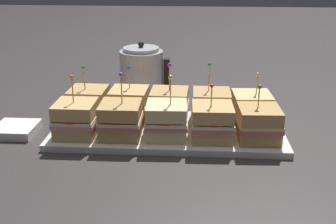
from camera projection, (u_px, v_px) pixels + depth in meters
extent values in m
plane|color=#383333|center=(168.00, 134.00, 1.16)|extent=(6.00, 6.00, 0.00)
cube|color=white|center=(168.00, 132.00, 1.16)|extent=(0.63, 0.27, 0.01)
cube|color=white|center=(168.00, 129.00, 1.16)|extent=(0.63, 0.27, 0.01)
cube|color=tan|center=(77.00, 129.00, 1.11)|extent=(0.10, 0.10, 0.03)
cube|color=tan|center=(76.00, 121.00, 1.10)|extent=(0.11, 0.11, 0.01)
cube|color=beige|center=(76.00, 118.00, 1.10)|extent=(0.11, 0.11, 0.01)
cylinder|color=red|center=(74.00, 118.00, 1.08)|extent=(0.07, 0.07, 0.00)
cube|color=tan|center=(75.00, 109.00, 1.09)|extent=(0.10, 0.10, 0.03)
cylinder|color=tan|center=(73.00, 91.00, 1.07)|extent=(0.00, 0.01, 0.08)
sphere|color=orange|center=(71.00, 77.00, 1.06)|extent=(0.01, 0.01, 0.01)
cube|color=tan|center=(121.00, 130.00, 1.10)|extent=(0.10, 0.10, 0.03)
cube|color=#B26B60|center=(121.00, 122.00, 1.09)|extent=(0.11, 0.11, 0.01)
cube|color=beige|center=(121.00, 119.00, 1.09)|extent=(0.11, 0.11, 0.01)
cylinder|color=red|center=(119.00, 119.00, 1.07)|extent=(0.06, 0.06, 0.00)
cube|color=tan|center=(120.00, 110.00, 1.08)|extent=(0.10, 0.10, 0.03)
cylinder|color=tan|center=(122.00, 91.00, 1.06)|extent=(0.00, 0.01, 0.09)
sphere|color=purple|center=(121.00, 74.00, 1.05)|extent=(0.01, 0.01, 0.01)
cube|color=beige|center=(167.00, 130.00, 1.10)|extent=(0.11, 0.11, 0.03)
cube|color=tan|center=(167.00, 123.00, 1.09)|extent=(0.11, 0.11, 0.01)
cube|color=beige|center=(167.00, 119.00, 1.09)|extent=(0.11, 0.11, 0.01)
cylinder|color=red|center=(166.00, 120.00, 1.07)|extent=(0.07, 0.07, 0.00)
cube|color=beige|center=(167.00, 110.00, 1.08)|extent=(0.11, 0.11, 0.03)
cylinder|color=tan|center=(170.00, 93.00, 1.06)|extent=(0.00, 0.01, 0.08)
sphere|color=yellow|center=(170.00, 77.00, 1.04)|extent=(0.01, 0.01, 0.01)
cube|color=tan|center=(212.00, 132.00, 1.09)|extent=(0.11, 0.11, 0.03)
cube|color=tan|center=(212.00, 124.00, 1.08)|extent=(0.11, 0.11, 0.01)
cube|color=beige|center=(212.00, 121.00, 1.08)|extent=(0.11, 0.11, 0.01)
cylinder|color=red|center=(213.00, 121.00, 1.06)|extent=(0.07, 0.07, 0.00)
cube|color=tan|center=(213.00, 112.00, 1.07)|extent=(0.11, 0.11, 0.03)
cylinder|color=tan|center=(211.00, 98.00, 1.04)|extent=(0.00, 0.00, 0.07)
sphere|color=red|center=(212.00, 86.00, 1.03)|extent=(0.01, 0.01, 0.01)
cube|color=tan|center=(258.00, 133.00, 1.08)|extent=(0.11, 0.11, 0.03)
cube|color=#B26B60|center=(259.00, 125.00, 1.07)|extent=(0.11, 0.11, 0.01)
cube|color=beige|center=(259.00, 122.00, 1.07)|extent=(0.11, 0.11, 0.01)
cube|color=tan|center=(259.00, 114.00, 1.06)|extent=(0.11, 0.11, 0.03)
cylinder|color=tan|center=(259.00, 99.00, 1.05)|extent=(0.00, 0.01, 0.07)
sphere|color=green|center=(260.00, 87.00, 1.04)|extent=(0.01, 0.01, 0.01)
cube|color=tan|center=(90.00, 113.00, 1.22)|extent=(0.11, 0.11, 0.03)
cube|color=#B26B60|center=(89.00, 106.00, 1.21)|extent=(0.11, 0.11, 0.01)
cube|color=beige|center=(89.00, 103.00, 1.21)|extent=(0.11, 0.11, 0.01)
cylinder|color=red|center=(87.00, 103.00, 1.19)|extent=(0.06, 0.06, 0.00)
cube|color=tan|center=(88.00, 94.00, 1.20)|extent=(0.11, 0.11, 0.03)
cylinder|color=tan|center=(84.00, 80.00, 1.18)|extent=(0.00, 0.01, 0.08)
sphere|color=green|center=(83.00, 67.00, 1.17)|extent=(0.01, 0.01, 0.01)
cube|color=tan|center=(130.00, 113.00, 1.21)|extent=(0.11, 0.11, 0.03)
cube|color=tan|center=(129.00, 106.00, 1.21)|extent=(0.11, 0.11, 0.01)
cube|color=beige|center=(129.00, 103.00, 1.20)|extent=(0.11, 0.11, 0.01)
cylinder|color=red|center=(128.00, 103.00, 1.18)|extent=(0.06, 0.06, 0.00)
cube|color=tan|center=(129.00, 95.00, 1.19)|extent=(0.11, 0.11, 0.03)
cylinder|color=tan|center=(129.00, 79.00, 1.19)|extent=(0.00, 0.00, 0.07)
sphere|color=blue|center=(129.00, 68.00, 1.18)|extent=(0.01, 0.01, 0.01)
cube|color=tan|center=(168.00, 115.00, 1.20)|extent=(0.11, 0.11, 0.03)
cube|color=tan|center=(168.00, 108.00, 1.20)|extent=(0.11, 0.11, 0.01)
cube|color=beige|center=(168.00, 105.00, 1.19)|extent=(0.11, 0.11, 0.01)
cylinder|color=red|center=(168.00, 105.00, 1.17)|extent=(0.08, 0.08, 0.00)
cube|color=tan|center=(168.00, 96.00, 1.18)|extent=(0.11, 0.11, 0.03)
cylinder|color=tan|center=(169.00, 79.00, 1.17)|extent=(0.00, 0.01, 0.08)
sphere|color=purple|center=(169.00, 65.00, 1.15)|extent=(0.01, 0.01, 0.01)
cube|color=tan|center=(211.00, 116.00, 1.19)|extent=(0.10, 0.10, 0.03)
cube|color=#B26B60|center=(211.00, 109.00, 1.19)|extent=(0.11, 0.11, 0.01)
cube|color=beige|center=(211.00, 106.00, 1.18)|extent=(0.11, 0.11, 0.01)
cylinder|color=red|center=(212.00, 106.00, 1.16)|extent=(0.08, 0.08, 0.00)
cube|color=tan|center=(212.00, 97.00, 1.17)|extent=(0.10, 0.10, 0.03)
cylinder|color=tan|center=(209.00, 79.00, 1.17)|extent=(0.00, 0.01, 0.09)
sphere|color=green|center=(209.00, 64.00, 1.15)|extent=(0.01, 0.01, 0.01)
cube|color=#DBB77A|center=(251.00, 117.00, 1.19)|extent=(0.11, 0.11, 0.03)
cube|color=#B26B60|center=(251.00, 110.00, 1.18)|extent=(0.11, 0.11, 0.01)
cube|color=beige|center=(252.00, 107.00, 1.18)|extent=(0.11, 0.11, 0.01)
cube|color=#E8C281|center=(252.00, 100.00, 1.17)|extent=(0.11, 0.11, 0.03)
cylinder|color=tan|center=(257.00, 86.00, 1.15)|extent=(0.00, 0.01, 0.07)
sphere|color=yellow|center=(258.00, 74.00, 1.14)|extent=(0.01, 0.01, 0.01)
cylinder|color=#B7BABF|center=(142.00, 75.00, 1.42)|extent=(0.15, 0.15, 0.16)
cylinder|color=#B7BABF|center=(141.00, 49.00, 1.39)|extent=(0.12, 0.12, 0.01)
sphere|color=black|center=(141.00, 44.00, 1.39)|extent=(0.02, 0.02, 0.02)
cube|color=black|center=(167.00, 73.00, 1.41)|extent=(0.02, 0.02, 0.10)
cube|color=white|center=(16.00, 129.00, 1.16)|extent=(0.11, 0.11, 0.02)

